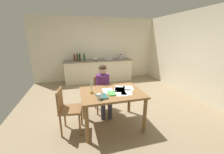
{
  "coord_description": "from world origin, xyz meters",
  "views": [
    {
      "loc": [
        -1.0,
        -3.45,
        1.8
      ],
      "look_at": [
        -0.11,
        -0.24,
        0.85
      ],
      "focal_mm": 22.39,
      "sensor_mm": 36.0,
      "label": 1
    }
  ],
  "objects_px": {
    "book_magazine": "(112,93)",
    "bottle_sauce": "(84,57)",
    "dining_table": "(112,97)",
    "person_seated": "(103,86)",
    "bottle_oil": "(74,58)",
    "wine_glass_by_kettle": "(97,57)",
    "book_cookery": "(102,96)",
    "sink_unit": "(108,59)",
    "bottle_vinegar": "(77,57)",
    "chair_side_empty": "(67,108)",
    "mixing_bowl": "(95,59)",
    "coffee_mug": "(99,97)",
    "candlestick": "(92,90)",
    "stovetop_kettle": "(121,57)",
    "wine_glass_near_sink": "(99,57)",
    "chair_at_table": "(102,92)",
    "wine_glass_back_left": "(95,57)",
    "bottle_wine_red": "(80,58)"
  },
  "relations": [
    {
      "from": "book_magazine",
      "to": "wine_glass_near_sink",
      "type": "xyz_separation_m",
      "value": [
        0.4,
        3.42,
        0.25
      ]
    },
    {
      "from": "bottle_sauce",
      "to": "wine_glass_near_sink",
      "type": "height_order",
      "value": "bottle_sauce"
    },
    {
      "from": "bottle_vinegar",
      "to": "chair_side_empty",
      "type": "bearing_deg",
      "value": -95.97
    },
    {
      "from": "chair_at_table",
      "to": "bottle_sauce",
      "type": "relative_size",
      "value": 2.87
    },
    {
      "from": "dining_table",
      "to": "person_seated",
      "type": "bearing_deg",
      "value": 95.62
    },
    {
      "from": "bottle_oil",
      "to": "wine_glass_near_sink",
      "type": "height_order",
      "value": "bottle_oil"
    },
    {
      "from": "person_seated",
      "to": "stovetop_kettle",
      "type": "relative_size",
      "value": 5.43
    },
    {
      "from": "book_magazine",
      "to": "bottle_vinegar",
      "type": "height_order",
      "value": "bottle_vinegar"
    },
    {
      "from": "candlestick",
      "to": "bottle_oil",
      "type": "bearing_deg",
      "value": 94.51
    },
    {
      "from": "chair_side_empty",
      "to": "book_magazine",
      "type": "relative_size",
      "value": 3.93
    },
    {
      "from": "chair_side_empty",
      "to": "bottle_vinegar",
      "type": "bearing_deg",
      "value": 84.03
    },
    {
      "from": "sink_unit",
      "to": "wine_glass_back_left",
      "type": "height_order",
      "value": "sink_unit"
    },
    {
      "from": "book_cookery",
      "to": "wine_glass_near_sink",
      "type": "relative_size",
      "value": 1.62
    },
    {
      "from": "mixing_bowl",
      "to": "wine_glass_back_left",
      "type": "distance_m",
      "value": 0.2
    },
    {
      "from": "sink_unit",
      "to": "bottle_vinegar",
      "type": "bearing_deg",
      "value": -179.28
    },
    {
      "from": "stovetop_kettle",
      "to": "dining_table",
      "type": "bearing_deg",
      "value": -111.81
    },
    {
      "from": "person_seated",
      "to": "coffee_mug",
      "type": "relative_size",
      "value": 10.62
    },
    {
      "from": "dining_table",
      "to": "candlestick",
      "type": "distance_m",
      "value": 0.44
    },
    {
      "from": "wine_glass_near_sink",
      "to": "wine_glass_back_left",
      "type": "distance_m",
      "value": 0.19
    },
    {
      "from": "wine_glass_near_sink",
      "to": "bottle_sauce",
      "type": "bearing_deg",
      "value": -165.07
    },
    {
      "from": "book_cookery",
      "to": "bottle_vinegar",
      "type": "height_order",
      "value": "bottle_vinegar"
    },
    {
      "from": "bottle_sauce",
      "to": "coffee_mug",
      "type": "bearing_deg",
      "value": -90.66
    },
    {
      "from": "book_magazine",
      "to": "candlestick",
      "type": "bearing_deg",
      "value": 162.62
    },
    {
      "from": "chair_at_table",
      "to": "wine_glass_near_sink",
      "type": "relative_size",
      "value": 5.55
    },
    {
      "from": "book_magazine",
      "to": "wine_glass_back_left",
      "type": "relative_size",
      "value": 1.46
    },
    {
      "from": "bottle_oil",
      "to": "bottle_wine_red",
      "type": "xyz_separation_m",
      "value": [
        0.2,
        -0.14,
        0.01
      ]
    },
    {
      "from": "book_cookery",
      "to": "sink_unit",
      "type": "xyz_separation_m",
      "value": [
        0.96,
        3.37,
        0.16
      ]
    },
    {
      "from": "chair_side_empty",
      "to": "mixing_bowl",
      "type": "height_order",
      "value": "mixing_bowl"
    },
    {
      "from": "book_magazine",
      "to": "bottle_oil",
      "type": "xyz_separation_m",
      "value": [
        -0.62,
        3.35,
        0.26
      ]
    },
    {
      "from": "person_seated",
      "to": "wine_glass_back_left",
      "type": "xyz_separation_m",
      "value": [
        0.23,
        2.78,
        0.33
      ]
    },
    {
      "from": "coffee_mug",
      "to": "bottle_vinegar",
      "type": "bearing_deg",
      "value": 93.8
    },
    {
      "from": "dining_table",
      "to": "wine_glass_by_kettle",
      "type": "relative_size",
      "value": 7.92
    },
    {
      "from": "person_seated",
      "to": "wine_glass_near_sink",
      "type": "distance_m",
      "value": 2.83
    },
    {
      "from": "chair_side_empty",
      "to": "bottle_wine_red",
      "type": "xyz_separation_m",
      "value": [
        0.42,
        3.1,
        0.54
      ]
    },
    {
      "from": "wine_glass_back_left",
      "to": "mixing_bowl",
      "type": "bearing_deg",
      "value": -91.79
    },
    {
      "from": "dining_table",
      "to": "chair_side_empty",
      "type": "xyz_separation_m",
      "value": [
        -0.87,
        0.02,
        -0.14
      ]
    },
    {
      "from": "bottle_oil",
      "to": "stovetop_kettle",
      "type": "xyz_separation_m",
      "value": [
        1.92,
        -0.08,
        -0.02
      ]
    },
    {
      "from": "bottle_oil",
      "to": "wine_glass_near_sink",
      "type": "bearing_deg",
      "value": 4.11
    },
    {
      "from": "coffee_mug",
      "to": "bottle_sauce",
      "type": "relative_size",
      "value": 0.38
    },
    {
      "from": "chair_at_table",
      "to": "wine_glass_by_kettle",
      "type": "relative_size",
      "value": 5.55
    },
    {
      "from": "coffee_mug",
      "to": "bottle_oil",
      "type": "bearing_deg",
      "value": 95.47
    },
    {
      "from": "candlestick",
      "to": "book_magazine",
      "type": "distance_m",
      "value": 0.39
    },
    {
      "from": "chair_side_empty",
      "to": "wine_glass_by_kettle",
      "type": "height_order",
      "value": "wine_glass_by_kettle"
    },
    {
      "from": "candlestick",
      "to": "bottle_vinegar",
      "type": "distance_m",
      "value": 3.14
    },
    {
      "from": "book_magazine",
      "to": "chair_side_empty",
      "type": "bearing_deg",
      "value": 174.47
    },
    {
      "from": "bottle_sauce",
      "to": "wine_glass_back_left",
      "type": "height_order",
      "value": "bottle_sauce"
    },
    {
      "from": "bottle_oil",
      "to": "wine_glass_by_kettle",
      "type": "distance_m",
      "value": 0.92
    },
    {
      "from": "book_magazine",
      "to": "bottle_sauce",
      "type": "xyz_separation_m",
      "value": [
        -0.24,
        3.25,
        0.27
      ]
    },
    {
      "from": "book_cookery",
      "to": "candlestick",
      "type": "bearing_deg",
      "value": 122.5
    },
    {
      "from": "mixing_bowl",
      "to": "wine_glass_by_kettle",
      "type": "height_order",
      "value": "wine_glass_by_kettle"
    }
  ]
}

